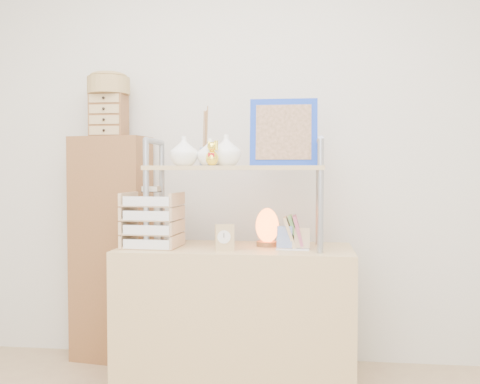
% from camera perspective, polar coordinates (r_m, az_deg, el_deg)
% --- Properties ---
extents(room_shell, '(3.42, 3.41, 2.61)m').
position_cam_1_polar(room_shell, '(2.03, -3.52, 17.91)').
color(room_shell, silver).
rests_on(room_shell, ground).
extents(desk, '(1.20, 0.50, 0.75)m').
position_cam_1_polar(desk, '(2.86, -0.48, -13.36)').
color(desk, tan).
rests_on(desk, ground).
extents(cabinet, '(0.48, 0.30, 1.35)m').
position_cam_1_polar(cabinet, '(3.34, -13.56, -5.88)').
color(cabinet, brown).
rests_on(cabinet, ground).
extents(hutch, '(0.90, 0.34, 0.78)m').
position_cam_1_polar(hutch, '(2.77, -0.98, 3.36)').
color(hutch, '#91959E').
rests_on(hutch, desk).
extents(letter_tray, '(0.27, 0.26, 0.32)m').
position_cam_1_polar(letter_tray, '(2.79, -9.38, -3.29)').
color(letter_tray, tan).
rests_on(letter_tray, desk).
extents(salt_lamp, '(0.13, 0.12, 0.20)m').
position_cam_1_polar(salt_lamp, '(2.82, 2.92, -3.72)').
color(salt_lamp, brown).
rests_on(salt_lamp, desk).
extents(desk_clock, '(0.10, 0.06, 0.13)m').
position_cam_1_polar(desk_clock, '(2.65, -1.66, -4.88)').
color(desk_clock, tan).
rests_on(desk_clock, desk).
extents(postcard_stand, '(0.17, 0.06, 0.12)m').
position_cam_1_polar(postcard_stand, '(2.70, 5.65, -5.44)').
color(postcard_stand, white).
rests_on(postcard_stand, desk).
extents(drawer_chest, '(0.20, 0.16, 0.25)m').
position_cam_1_polar(drawer_chest, '(3.31, -13.83, 7.92)').
color(drawer_chest, brown).
rests_on(drawer_chest, cabinet).
extents(woven_basket, '(0.25, 0.25, 0.10)m').
position_cam_1_polar(woven_basket, '(3.33, -13.84, 10.92)').
color(woven_basket, olive).
rests_on(woven_basket, drawer_chest).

